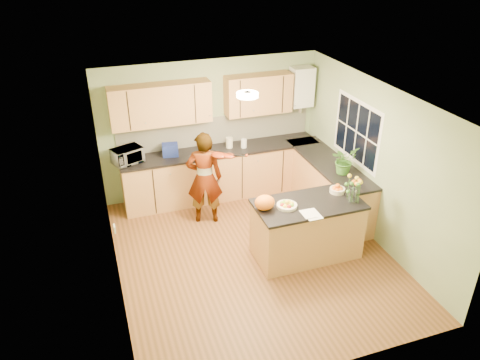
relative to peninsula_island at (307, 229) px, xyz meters
name	(u,v)px	position (x,y,z in m)	size (l,w,h in m)	color
floor	(253,255)	(-0.77, 0.23, -0.46)	(4.50, 4.50, 0.00)	brown
ceiling	(255,99)	(-0.77, 0.23, 2.04)	(4.00, 4.50, 0.02)	silver
wall_back	(211,128)	(-0.77, 2.48, 0.79)	(4.00, 0.02, 2.50)	gray
wall_front	(331,283)	(-0.77, -2.02, 0.79)	(4.00, 0.02, 2.50)	gray
wall_left	(109,207)	(-2.77, 0.23, 0.79)	(0.02, 4.50, 2.50)	gray
wall_right	(375,164)	(1.23, 0.23, 0.79)	(0.02, 4.50, 2.50)	gray
back_counter	(222,172)	(-0.67, 2.18, 0.01)	(3.64, 0.62, 0.94)	tan
right_counter	(327,186)	(0.93, 1.08, 0.01)	(0.62, 2.24, 0.94)	tan
splashback	(216,130)	(-0.67, 2.47, 0.74)	(3.60, 0.02, 0.52)	white
upper_cabinets	(203,100)	(-0.95, 2.31, 1.39)	(3.20, 0.34, 0.70)	tan
boiler	(301,87)	(0.93, 2.32, 1.44)	(0.40, 0.30, 0.86)	white
window_right	(357,132)	(1.22, 0.83, 1.09)	(0.01, 1.30, 1.05)	white
light_switch	(115,229)	(-2.76, -0.37, 0.84)	(0.02, 0.09, 0.09)	white
ceiling_lamp	(247,95)	(-0.77, 0.53, 2.00)	(0.30, 0.30, 0.07)	#FFEABF
peninsula_island	(307,229)	(0.00, 0.00, 0.00)	(1.59, 0.81, 0.91)	tan
fruit_dish	(287,205)	(-0.35, 0.00, 0.50)	(0.29, 0.29, 0.10)	beige
orange_bowl	(337,189)	(0.55, 0.15, 0.51)	(0.23, 0.23, 0.14)	beige
flower_vase	(354,183)	(0.60, -0.18, 0.78)	(0.26, 0.26, 0.49)	silver
orange_bag	(265,203)	(-0.67, 0.05, 0.56)	(0.29, 0.25, 0.22)	orange
papers	(312,214)	(-0.10, -0.30, 0.46)	(0.22, 0.29, 0.01)	white
violinist	(204,178)	(-1.19, 1.43, 0.36)	(0.59, 0.39, 1.62)	#DFB188
violin	(219,155)	(-0.99, 1.21, 0.84)	(0.61, 0.24, 0.12)	#581105
microwave	(127,156)	(-2.33, 2.15, 0.62)	(0.49, 0.33, 0.27)	white
blue_box	(170,150)	(-1.59, 2.21, 0.59)	(0.27, 0.20, 0.22)	navy
kettle	(207,144)	(-0.93, 2.22, 0.60)	(0.16, 0.16, 0.29)	silver
jar_cream	(229,143)	(-0.51, 2.20, 0.58)	(0.12, 0.12, 0.19)	beige
jar_white	(244,143)	(-0.26, 2.12, 0.56)	(0.10, 0.10, 0.16)	white
potted_plant	(344,160)	(0.93, 0.64, 0.71)	(0.41, 0.35, 0.45)	#407C29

